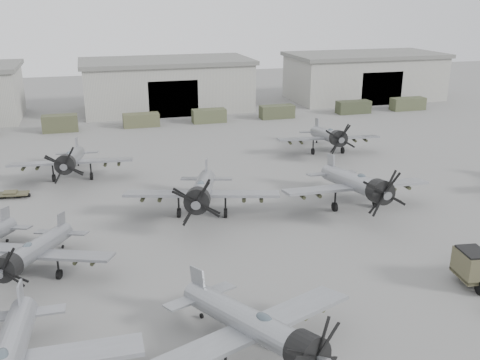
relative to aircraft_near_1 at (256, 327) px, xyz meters
The scene contains 15 objects.
ground 10.15m from the aircraft_near_1, 54.11° to the left, with size 220.00×220.00×0.00m, color #61615E.
hangar_center 70.24m from the aircraft_near_1, 85.27° to the left, with size 29.00×14.80×8.70m.
hangar_right 82.57m from the aircraft_near_1, 57.96° to the left, with size 29.00×14.80×8.70m.
support_truck_2 59.22m from the aircraft_near_1, 101.56° to the left, with size 5.02×2.20×2.46m, color #3F422B.
support_truck_3 58.02m from the aircraft_near_1, 90.09° to the left, with size 5.42×2.20×2.01m, color #494B31.
support_truck_4 58.97m from the aircraft_near_1, 79.73° to the left, with size 5.26×2.20×2.09m, color #464B31.
support_truck_5 62.01m from the aircraft_near_1, 69.35° to the left, with size 5.59×2.20×2.09m, color #3D422B.
support_truck_6 68.09m from the aircraft_near_1, 58.44° to the left, with size 5.76×2.20×2.11m, color #343A26.
support_truck_7 74.12m from the aircraft_near_1, 51.51° to the left, with size 6.05×2.20×2.13m, color #42482F.
aircraft_near_1 is the anchor object (origin of this frame).
aircraft_mid_1 20.66m from the aircraft_near_1, 86.08° to the left, with size 13.95×12.56×5.57m.
aircraft_mid_2 24.32m from the aircraft_near_1, 49.88° to the left, with size 13.84×12.45×5.55m.
aircraft_far_0 35.78m from the aircraft_near_1, 106.09° to the left, with size 13.09×11.78×5.21m.
aircraft_far_1 42.01m from the aircraft_near_1, 59.99° to the left, with size 12.95×11.65×5.14m.
aircraft_extra_709 17.94m from the aircraft_near_1, 132.88° to the left, with size 11.06×9.99×4.47m.
Camera 1 is at (-13.25, -31.02, 18.89)m, focal length 40.00 mm.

